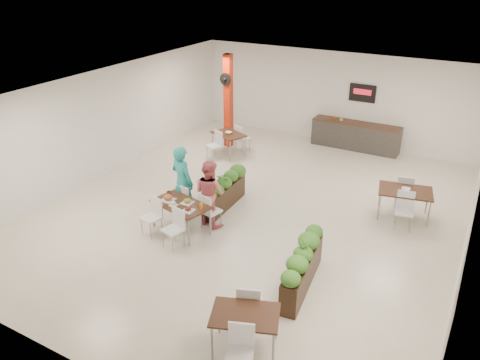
# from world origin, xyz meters

# --- Properties ---
(ground) EXTENTS (12.00, 12.00, 0.00)m
(ground) POSITION_xyz_m (0.00, 0.00, 0.00)
(ground) COLOR beige
(ground) RESTS_ON ground
(room_shell) EXTENTS (10.10, 12.10, 3.22)m
(room_shell) POSITION_xyz_m (0.00, 0.00, 2.01)
(room_shell) COLOR white
(room_shell) RESTS_ON ground
(red_column) EXTENTS (0.40, 0.41, 3.20)m
(red_column) POSITION_xyz_m (-3.00, 3.79, 1.64)
(red_column) COLOR #B4230C
(red_column) RESTS_ON ground
(service_counter) EXTENTS (3.00, 0.64, 2.20)m
(service_counter) POSITION_xyz_m (1.00, 5.65, 0.49)
(service_counter) COLOR #292725
(service_counter) RESTS_ON ground
(main_table) EXTENTS (1.57, 1.86, 0.92)m
(main_table) POSITION_xyz_m (-1.08, -1.76, 0.64)
(main_table) COLOR black
(main_table) RESTS_ON ground
(diner_man) EXTENTS (0.78, 0.61, 1.90)m
(diner_man) POSITION_xyz_m (-1.47, -1.11, 0.95)
(diner_man) COLOR teal
(diner_man) RESTS_ON ground
(diner_woman) EXTENTS (0.95, 0.82, 1.69)m
(diner_woman) POSITION_xyz_m (-0.67, -1.11, 0.84)
(diner_woman) COLOR #D86068
(diner_woman) RESTS_ON ground
(planter_left) EXTENTS (0.46, 1.94, 1.01)m
(planter_left) POSITION_xyz_m (-0.77, -0.24, 0.51)
(planter_left) COLOR black
(planter_left) RESTS_ON ground
(planter_right) EXTENTS (0.61, 2.12, 1.12)m
(planter_right) POSITION_xyz_m (2.28, -2.35, 0.52)
(planter_right) COLOR black
(planter_right) RESTS_ON ground
(side_table_a) EXTENTS (1.32, 1.65, 0.92)m
(side_table_a) POSITION_xyz_m (-2.56, 3.05, 0.62)
(side_table_a) COLOR black
(side_table_a) RESTS_ON ground
(side_table_b) EXTENTS (1.45, 1.67, 0.92)m
(side_table_b) POSITION_xyz_m (3.46, 1.56, 0.64)
(side_table_b) COLOR black
(side_table_b) RESTS_ON ground
(side_table_c) EXTENTS (1.31, 1.66, 0.92)m
(side_table_c) POSITION_xyz_m (2.09, -4.38, 0.62)
(side_table_c) COLOR black
(side_table_c) RESTS_ON ground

